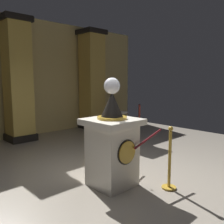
# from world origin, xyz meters

# --- Properties ---
(ground_plane) EXTENTS (10.35, 10.35, 0.00)m
(ground_plane) POSITION_xyz_m (0.00, 0.00, 0.00)
(ground_plane) COLOR #9E9384
(back_wall) EXTENTS (10.35, 0.16, 3.72)m
(back_wall) POSITION_xyz_m (0.00, 4.40, 1.86)
(back_wall) COLOR tan
(back_wall) RESTS_ON ground_plane
(pedestal_clock) EXTENTS (0.83, 0.83, 1.84)m
(pedestal_clock) POSITION_xyz_m (-0.15, -0.24, 0.72)
(pedestal_clock) COLOR silver
(pedestal_clock) RESTS_ON ground_plane
(stanchion_near) EXTENTS (0.24, 0.24, 1.05)m
(stanchion_near) POSITION_xyz_m (0.44, -0.99, 0.37)
(stanchion_near) COLOR gold
(stanchion_near) RESTS_ON ground_plane
(stanchion_far) EXTENTS (0.24, 0.24, 1.01)m
(stanchion_far) POSITION_xyz_m (0.27, 0.64, 0.35)
(stanchion_far) COLOR gold
(stanchion_far) RESTS_ON ground_plane
(velvet_rope) EXTENTS (0.91, 0.94, 0.22)m
(velvet_rope) POSITION_xyz_m (0.36, -0.18, 0.79)
(velvet_rope) COLOR #591419
(column_right) EXTENTS (0.84, 0.84, 3.57)m
(column_right) POSITION_xyz_m (2.77, 3.89, 1.77)
(column_right) COLOR black
(column_right) RESTS_ON ground_plane
(column_centre_rear) EXTENTS (0.79, 0.79, 3.57)m
(column_centre_rear) POSITION_xyz_m (0.00, 3.89, 1.77)
(column_centre_rear) COLOR black
(column_centre_rear) RESTS_ON ground_plane
(cafe_table) EXTENTS (0.53, 0.53, 0.75)m
(cafe_table) POSITION_xyz_m (2.72, 2.40, 0.48)
(cafe_table) COLOR #332D28
(cafe_table) RESTS_ON ground_plane
(cafe_chair_red) EXTENTS (0.56, 0.56, 0.96)m
(cafe_chair_red) POSITION_xyz_m (3.32, 2.19, 0.57)
(cafe_chair_red) COLOR black
(cafe_chair_red) RESTS_ON ground_plane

